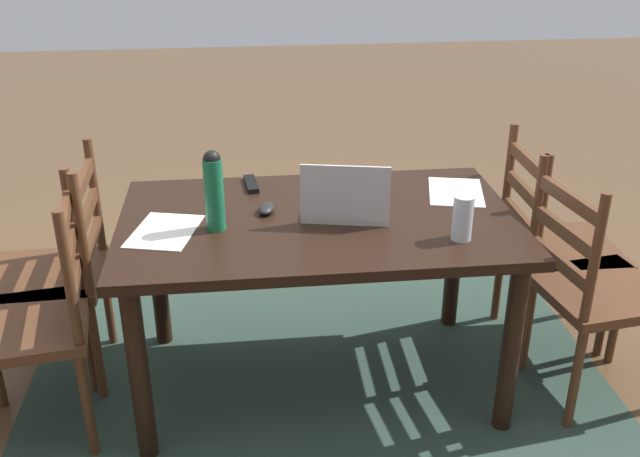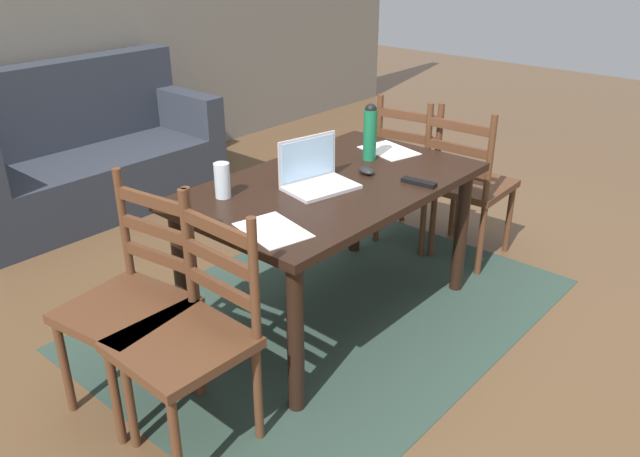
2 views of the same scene
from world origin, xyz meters
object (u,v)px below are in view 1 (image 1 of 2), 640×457
Objects in this scene: water_bottle at (214,189)px; tv_remote at (251,184)px; drinking_glass at (463,218)px; chair_right_far at (34,322)px; laptop at (346,203)px; chair_left_near at (553,247)px; chair_right_near at (56,274)px; computer_mouse at (266,209)px; dining_table at (318,240)px; chair_left_far at (592,290)px.

water_bottle is 1.73× the size of tv_remote.
drinking_glass is (-0.84, 0.18, -0.07)m from water_bottle.
tv_remote is (0.71, -0.57, -0.07)m from drinking_glass.
laptop is at bearing -172.40° from chair_right_far.
chair_right_near is at bearing -0.02° from chair_left_near.
chair_left_near reaches higher than tv_remote.
laptop is at bearing 128.01° from tv_remote.
drinking_glass is at bearing 177.28° from chair_right_far.
drinking_glass is 1.60× the size of computer_mouse.
water_bottle is (-0.65, -0.11, 0.43)m from chair_right_far.
tv_remote is (0.24, -0.33, 0.11)m from dining_table.
chair_right_far is 1.00× the size of chair_left_far.
water_bottle is (-0.65, 0.24, 0.43)m from chair_right_near.
chair_left_near is 1.00× the size of chair_left_far.
drinking_glass is at bearing 149.28° from laptop.
drinking_glass is at bearing 152.81° from dining_table.
dining_table is 8.61× the size of tv_remote.
dining_table is 1.05m from chair_left_far.
drinking_glass is at bearing 135.39° from tv_remote.
dining_table is 1.54× the size of chair_left_far.
chair_left_far is (-1.02, 0.18, -0.18)m from dining_table.
laptop is 3.59× the size of computer_mouse.
laptop is 0.48m from water_bottle.
chair_right_far and chair_left_near have the same top height.
chair_right_far is at bearing 89.93° from chair_right_near.
chair_right_far reaches higher than dining_table.
laptop is 1.22× the size of water_bottle.
dining_table is 1.05m from chair_right_far.
chair_right_far and chair_left_far have the same top height.
chair_left_near is at bearing -159.63° from computer_mouse.
chair_left_far is 0.66m from drinking_glass.
chair_left_near is 1.48m from water_bottle.
tv_remote is at bearing -108.98° from water_bottle.
computer_mouse is (0.66, -0.30, -0.06)m from drinking_glass.
computer_mouse is 0.28m from tv_remote.
chair_right_far is 2.07m from chair_left_near.
computer_mouse is (0.29, -0.08, -0.04)m from laptop.
drinking_glass is (-0.37, 0.22, 0.02)m from laptop.
dining_table is 4.08× the size of laptop.
drinking_glass is (-1.49, 0.42, 0.35)m from chair_right_near.
chair_right_near is at bearing -90.07° from chair_right_far.
chair_left_near is at bearing 167.42° from tv_remote.
chair_left_near is 5.59× the size of tv_remote.
chair_left_near is 0.78m from drinking_glass.
chair_right_near is 1.00× the size of chair_left_far.
chair_left_near is 2.04m from chair_right_near.
water_bottle is 2.94× the size of computer_mouse.
drinking_glass is 0.73m from computer_mouse.
dining_table is at bearing 119.95° from tv_remote.
water_bottle is at bearing 48.16° from computer_mouse.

